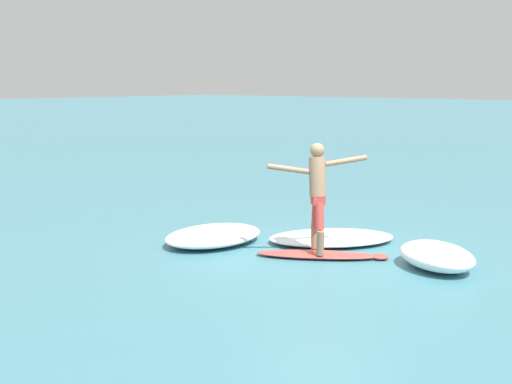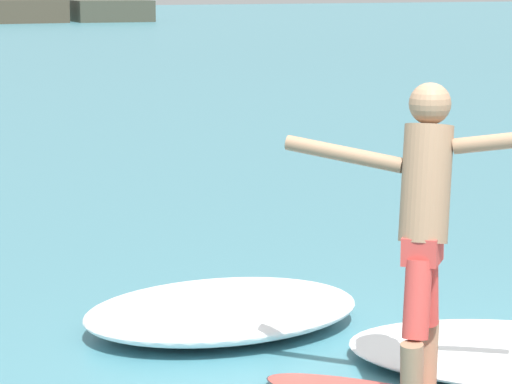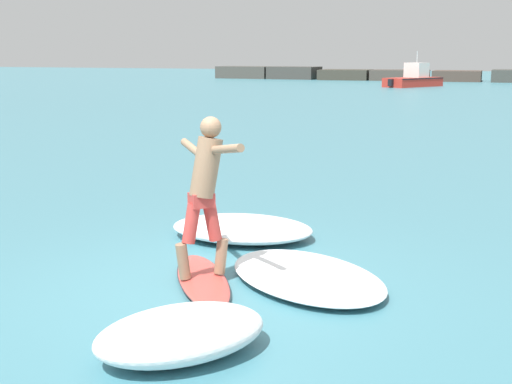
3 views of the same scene
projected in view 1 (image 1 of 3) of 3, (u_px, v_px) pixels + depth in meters
ground_plane at (320, 256)px, 12.10m from camera, size 200.00×200.00×0.00m
surfboard at (320, 255)px, 12.01m from camera, size 1.58×2.10×0.23m
surfer at (318, 188)px, 11.89m from camera, size 1.30×1.23×1.83m
wave_foam_at_tail at (437, 256)px, 11.30m from camera, size 1.78×1.89×0.40m
wave_foam_at_nose at (213, 235)px, 13.07m from camera, size 2.12×1.55×0.28m
wave_foam_beside at (332, 238)px, 13.14m from camera, size 2.71×2.61×0.17m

